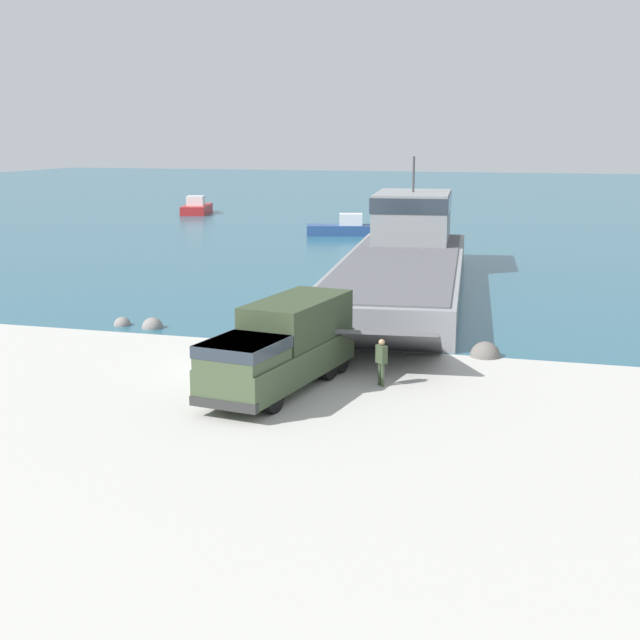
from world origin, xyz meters
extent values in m
plane|color=#B7B5AD|center=(0.00, 0.00, 0.00)|extent=(240.00, 240.00, 0.00)
cube|color=#285B70|center=(0.00, 94.89, 0.00)|extent=(240.00, 180.00, 0.01)
cube|color=gray|center=(2.31, 19.03, 0.90)|extent=(10.23, 29.67, 1.80)
cube|color=#56565B|center=(2.31, 19.03, 1.84)|extent=(9.54, 28.45, 0.08)
cube|color=gray|center=(1.19, 28.94, 3.48)|extent=(5.79, 8.64, 3.35)
cube|color=#28333D|center=(1.19, 28.94, 4.50)|extent=(5.94, 8.74, 1.01)
cylinder|color=#3F3F42|center=(1.19, 28.94, 6.36)|extent=(0.16, 0.16, 2.40)
cube|color=#56565B|center=(4.19, 2.36, 0.96)|extent=(6.43, 5.18, 1.84)
cube|color=#3D4C33|center=(2.06, -2.04, 0.99)|extent=(3.57, 8.40, 1.16)
cube|color=#3D4C33|center=(1.67, -4.70, 1.98)|extent=(2.64, 3.07, 0.81)
cube|color=#28333D|center=(1.67, -4.70, 2.18)|extent=(2.71, 3.11, 0.41)
cube|color=#344129|center=(2.27, -0.67, 2.34)|extent=(3.04, 5.46, 1.53)
cube|color=#2D2D2D|center=(1.47, -5.99, 0.56)|extent=(2.45, 0.60, 0.32)
cylinder|color=black|center=(2.65, -4.68, 0.64)|extent=(0.59, 1.32, 1.27)
cylinder|color=black|center=(0.73, -4.39, 0.64)|extent=(0.59, 1.32, 1.27)
cylinder|color=black|center=(3.31, -0.23, 0.64)|extent=(0.59, 1.32, 1.27)
cylinder|color=black|center=(1.40, 0.06, 0.64)|extent=(0.59, 1.32, 1.27)
cylinder|color=black|center=(3.48, 0.86, 0.64)|extent=(0.59, 1.32, 1.27)
cylinder|color=black|center=(1.56, 1.14, 0.64)|extent=(0.59, 1.32, 1.27)
cylinder|color=#3D4C33|center=(5.51, -0.59, 0.42)|extent=(0.14, 0.14, 0.85)
cylinder|color=#3D4C33|center=(5.38, -0.47, 0.42)|extent=(0.14, 0.14, 0.85)
cube|color=#3D4C33|center=(5.45, -0.53, 1.18)|extent=(0.49, 0.47, 0.67)
sphere|color=tan|center=(5.45, -0.53, 1.63)|extent=(0.23, 0.23, 0.23)
cube|color=#B22323|center=(-30.20, 63.53, 0.49)|extent=(4.26, 7.08, 0.99)
cube|color=silver|center=(-30.08, 63.05, 1.53)|extent=(2.33, 2.39, 1.08)
cube|color=navy|center=(-8.20, 46.80, 0.47)|extent=(7.24, 4.03, 0.93)
cube|color=silver|center=(-7.70, 46.93, 1.44)|extent=(2.41, 2.11, 1.02)
sphere|color=gray|center=(-7.11, 6.13, 0.00)|extent=(1.01, 1.01, 1.01)
sphere|color=gray|center=(-8.77, 6.25, 0.00)|extent=(0.83, 0.83, 0.83)
sphere|color=#66605B|center=(8.67, 4.92, 0.00)|extent=(1.26, 1.26, 1.26)
camera|label=1|loc=(12.03, -31.38, 9.07)|focal=50.00mm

